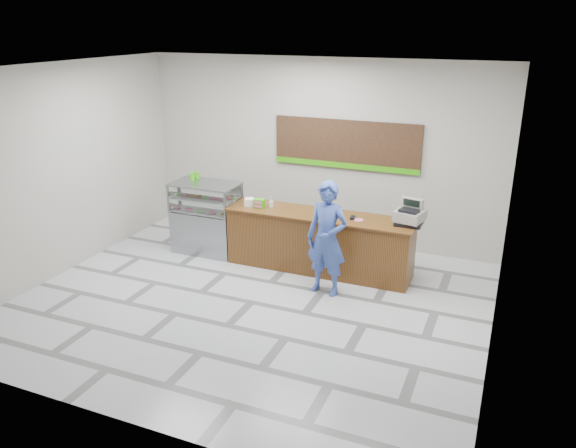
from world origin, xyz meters
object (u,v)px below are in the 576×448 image
at_px(display_case, 207,217).
at_px(customer, 327,239).
at_px(cash_register, 410,215).
at_px(serving_tray, 326,213).
at_px(sales_counter, 319,242).

bearing_deg(display_case, customer, -16.18).
distance_m(display_case, cash_register, 3.76).
xyz_separation_m(serving_tray, customer, (0.32, -0.84, -0.12)).
xyz_separation_m(display_case, customer, (2.62, -0.76, 0.24)).
bearing_deg(display_case, sales_counter, 0.00).
height_order(cash_register, serving_tray, cash_register).
distance_m(sales_counter, cash_register, 1.64).
height_order(cash_register, customer, customer).
relative_size(sales_counter, customer, 1.77).
distance_m(display_case, serving_tray, 2.33).
relative_size(display_case, cash_register, 2.56).
xyz_separation_m(cash_register, customer, (-1.10, -0.85, -0.26)).
bearing_deg(sales_counter, cash_register, 3.51).
distance_m(cash_register, customer, 1.42).
bearing_deg(sales_counter, serving_tray, 45.80).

